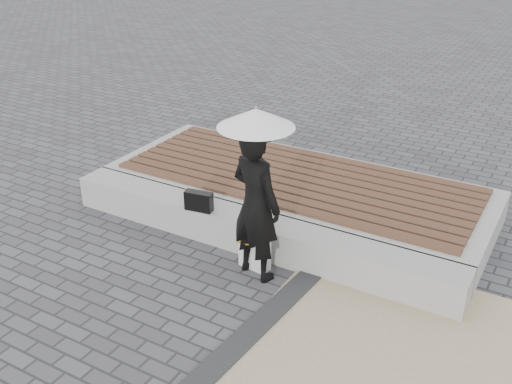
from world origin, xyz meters
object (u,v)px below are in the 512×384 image
handbag (199,201)px  canvas_tote (255,253)px  woman (256,204)px  parasol (256,118)px  seating_ledge (252,232)px

handbag → canvas_tote: 0.96m
woman → handbag: (-0.95, 0.30, -0.34)m
parasol → handbag: bearing=162.4°
parasol → handbag: size_ratio=2.98×
parasol → seating_ledge: bearing=125.0°
woman → handbag: bearing=-2.4°
parasol → woman: bearing=0.0°
parasol → handbag: 1.63m
canvas_tote → seating_ledge: bearing=132.5°
seating_ledge → parasol: parasol is taller
seating_ledge → woman: bearing=-55.0°
handbag → canvas_tote: size_ratio=0.91×
woman → canvas_tote: bearing=-38.2°
handbag → woman: bearing=-26.5°
handbag → canvas_tote: bearing=-22.0°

